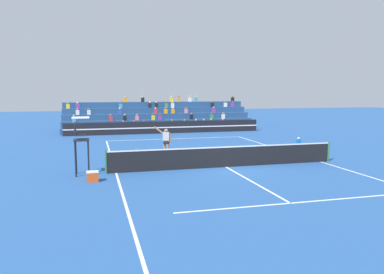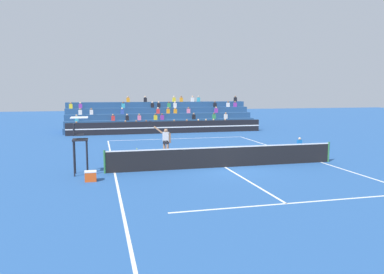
{
  "view_description": "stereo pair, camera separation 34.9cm",
  "coord_description": "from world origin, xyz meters",
  "px_view_note": "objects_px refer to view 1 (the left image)",
  "views": [
    {
      "loc": [
        -6.5,
        -17.62,
        3.82
      ],
      "look_at": [
        -0.73,
        3.97,
        1.1
      ],
      "focal_mm": 35.0,
      "sensor_mm": 36.0,
      "label": 1
    },
    {
      "loc": [
        -6.17,
        -17.71,
        3.82
      ],
      "look_at": [
        -0.73,
        3.97,
        1.1
      ],
      "focal_mm": 35.0,
      "sensor_mm": 36.0,
      "label": 2
    }
  ],
  "objects_px": {
    "tennis_ball": "(136,149)",
    "equipment_cooler": "(93,176)",
    "umpire_chair": "(80,138)",
    "tennis_player": "(166,141)",
    "ball_kid_courtside": "(298,145)"
  },
  "relations": [
    {
      "from": "tennis_player",
      "to": "tennis_ball",
      "type": "distance_m",
      "value": 4.04
    },
    {
      "from": "ball_kid_courtside",
      "to": "umpire_chair",
      "type": "bearing_deg",
      "value": -163.2
    },
    {
      "from": "umpire_chair",
      "to": "equipment_cooler",
      "type": "bearing_deg",
      "value": -71.48
    },
    {
      "from": "tennis_ball",
      "to": "equipment_cooler",
      "type": "distance_m",
      "value": 8.92
    },
    {
      "from": "ball_kid_courtside",
      "to": "tennis_player",
      "type": "bearing_deg",
      "value": -174.86
    },
    {
      "from": "umpire_chair",
      "to": "tennis_player",
      "type": "distance_m",
      "value": 5.69
    },
    {
      "from": "tennis_player",
      "to": "tennis_ball",
      "type": "height_order",
      "value": "tennis_player"
    },
    {
      "from": "umpire_chair",
      "to": "equipment_cooler",
      "type": "relative_size",
      "value": 5.34
    },
    {
      "from": "tennis_ball",
      "to": "equipment_cooler",
      "type": "height_order",
      "value": "equipment_cooler"
    },
    {
      "from": "umpire_chair",
      "to": "tennis_ball",
      "type": "bearing_deg",
      "value": 64.81
    },
    {
      "from": "ball_kid_courtside",
      "to": "tennis_player",
      "type": "relative_size",
      "value": 0.38
    },
    {
      "from": "tennis_player",
      "to": "umpire_chair",
      "type": "bearing_deg",
      "value": -144.22
    },
    {
      "from": "tennis_player",
      "to": "equipment_cooler",
      "type": "xyz_separation_m",
      "value": [
        -4.09,
        -4.75,
        -0.75
      ]
    },
    {
      "from": "tennis_player",
      "to": "equipment_cooler",
      "type": "bearing_deg",
      "value": -130.77
    },
    {
      "from": "umpire_chair",
      "to": "tennis_player",
      "type": "relative_size",
      "value": 1.21
    }
  ]
}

